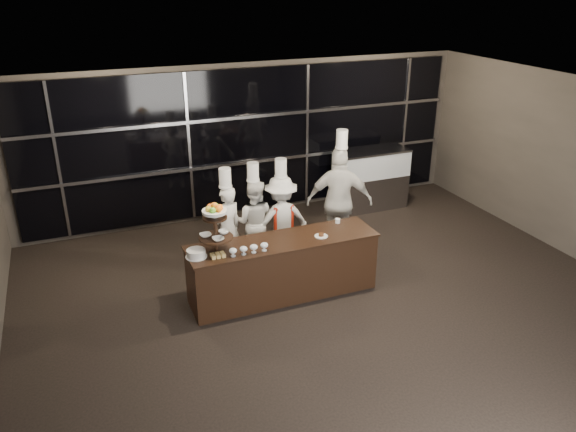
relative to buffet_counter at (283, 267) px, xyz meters
name	(u,v)px	position (x,y,z in m)	size (l,w,h in m)	color
room	(381,247)	(0.58, -1.72, 1.03)	(10.00, 10.00, 10.00)	black
window_wall	(250,141)	(0.58, 3.22, 1.04)	(8.60, 0.10, 2.80)	black
buffet_counter	(283,267)	(0.00, 0.00, 0.00)	(2.84, 0.74, 0.92)	black
display_stand	(215,224)	(-1.00, 0.00, 0.87)	(0.48, 0.48, 0.74)	black
compotes	(249,248)	(-0.60, -0.22, 0.54)	(0.57, 0.11, 0.12)	silver
layer_cake	(196,254)	(-1.30, -0.05, 0.51)	(0.30, 0.30, 0.11)	white
pastry_squares	(218,255)	(-1.03, -0.17, 0.48)	(0.20, 0.13, 0.05)	#D7B769
small_plate	(321,236)	(0.57, -0.10, 0.47)	(0.20, 0.20, 0.05)	white
chef_cup	(338,221)	(1.01, 0.25, 0.49)	(0.08, 0.08, 0.07)	white
display_case	(370,176)	(2.95, 2.58, 0.22)	(1.50, 0.66, 1.24)	#A5A5AA
chef_a	(227,227)	(-0.54, 1.07, 0.30)	(0.62, 0.52, 1.76)	white
chef_b	(254,220)	(-0.03, 1.22, 0.27)	(0.88, 0.82, 1.74)	white
chef_c	(281,219)	(0.39, 1.07, 0.30)	(0.97, 0.56, 1.80)	white
chef_d	(339,201)	(1.41, 0.97, 0.50)	(1.20, 0.87, 2.20)	white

